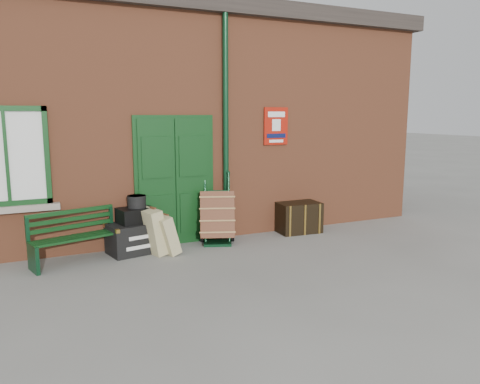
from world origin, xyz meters
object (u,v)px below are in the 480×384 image
houdini_trunk (139,237)px  porter_trolley (217,216)px  dark_trunk (298,217)px  bench (75,236)px

houdini_trunk → porter_trolley: porter_trolley is taller
houdini_trunk → dark_trunk: 3.11m
porter_trolley → bench: bearing=-155.7°
houdini_trunk → porter_trolley: 1.42m
bench → porter_trolley: bearing=-11.8°
bench → porter_trolley: 2.42m
houdini_trunk → dark_trunk: bearing=-11.7°
houdini_trunk → dark_trunk: dark_trunk is taller
houdini_trunk → dark_trunk: (3.11, 0.01, 0.04)m
houdini_trunk → porter_trolley: (1.40, -0.01, 0.23)m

